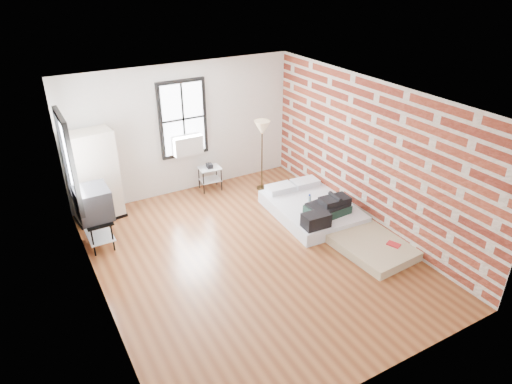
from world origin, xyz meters
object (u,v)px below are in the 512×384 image
wardrobe (94,177)px  floor_lamp (262,131)px  side_table (210,172)px  tv_stand (94,205)px  mattress_main (312,208)px  mattress_bare (351,230)px

wardrobe → floor_lamp: wardrobe is taller
side_table → tv_stand: (-2.65, -1.02, 0.40)m
wardrobe → floor_lamp: bearing=-13.9°
mattress_main → floor_lamp: size_ratio=1.28×
mattress_bare → wardrobe: 5.00m
side_table → tv_stand: bearing=-159.0°
side_table → floor_lamp: bearing=-27.7°
mattress_bare → side_table: 3.43m
side_table → wardrobe: bearing=-178.4°
wardrobe → mattress_main: bearing=-34.3°
mattress_main → side_table: 2.46m
tv_stand → mattress_main: bearing=-15.3°
mattress_main → tv_stand: 4.14m
mattress_bare → tv_stand: (-4.13, 2.06, 0.68)m
mattress_bare → tv_stand: size_ratio=1.93×
side_table → floor_lamp: (1.02, -0.54, 0.94)m
wardrobe → floor_lamp: size_ratio=1.14×
floor_lamp → tv_stand: (-3.67, -0.48, -0.55)m
mattress_main → wardrobe: (-3.74, 2.00, 0.73)m
mattress_bare → mattress_main: bearing=96.0°
side_table → tv_stand: size_ratio=0.55×
mattress_main → mattress_bare: mattress_main is taller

